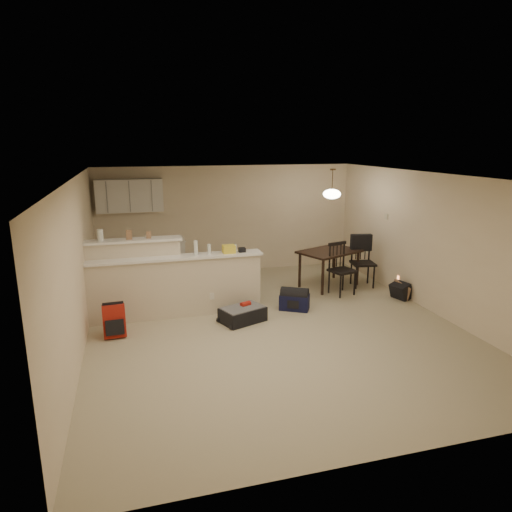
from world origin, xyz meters
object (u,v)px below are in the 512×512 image
object	(u,v)px
suitcase	(243,315)
dining_chair_far	(363,262)
dining_chair_near	(342,269)
dining_table	(329,255)
navy_duffel	(294,302)
pendant_lamp	(332,194)
black_daypack	(401,291)
red_backpack	(114,321)

from	to	relation	value
suitcase	dining_chair_far	bearing A→B (deg)	1.47
dining_chair_far	suitcase	distance (m)	3.24
dining_chair_far	suitcase	size ratio (longest dim) A/B	1.48
dining_chair_near	dining_chair_far	world-z (taller)	dining_chair_far
dining_table	navy_duffel	size ratio (longest dim) A/B	2.78
pendant_lamp	navy_duffel	bearing A→B (deg)	-136.21
dining_table	pendant_lamp	world-z (taller)	pendant_lamp
dining_chair_near	dining_table	bearing A→B (deg)	77.51
dining_table	suitcase	xyz separation A→B (m)	(-2.27, -1.46, -0.56)
black_daypack	dining_chair_far	bearing A→B (deg)	5.37
dining_chair_near	suitcase	bearing A→B (deg)	-174.20
suitcase	red_backpack	xyz separation A→B (m)	(-2.12, -0.05, 0.14)
dining_table	navy_duffel	xyz separation A→B (m)	(-1.21, -1.16, -0.54)
navy_duffel	pendant_lamp	bearing A→B (deg)	73.55
dining_chair_near	suitcase	size ratio (longest dim) A/B	1.45
navy_duffel	black_daypack	xyz separation A→B (m)	(2.24, 0.00, 0.01)
dining_chair_far	navy_duffel	size ratio (longest dim) A/B	2.03
black_daypack	red_backpack	bearing A→B (deg)	79.16
pendant_lamp	red_backpack	xyz separation A→B (m)	(-4.38, -1.51, -1.73)
dining_table	black_daypack	bearing A→B (deg)	-71.21
dining_table	red_backpack	bearing A→B (deg)	176.05
red_backpack	black_daypack	bearing A→B (deg)	0.34
dining_chair_near	suitcase	distance (m)	2.49
dining_chair_far	black_daypack	size ratio (longest dim) A/B	3.02
pendant_lamp	suitcase	world-z (taller)	pendant_lamp
pendant_lamp	dining_chair_near	xyz separation A→B (m)	(0.03, -0.58, -1.46)
pendant_lamp	navy_duffel	xyz separation A→B (m)	(-1.21, -1.16, -1.84)
dining_chair_far	navy_duffel	distance (m)	2.15
dining_table	red_backpack	xyz separation A→B (m)	(-4.38, -1.51, -0.43)
dining_chair_near	navy_duffel	bearing A→B (deg)	-170.18
black_daypack	dining_table	bearing A→B (deg)	27.15
red_backpack	pendant_lamp	bearing A→B (deg)	15.60
suitcase	dining_chair_near	bearing A→B (deg)	-0.47
dining_chair_far	black_daypack	distance (m)	1.07
dining_chair_near	navy_duffel	xyz separation A→B (m)	(-1.23, -0.57, -0.38)
pendant_lamp	dining_chair_near	distance (m)	1.57
pendant_lamp	dining_chair_far	distance (m)	1.62
dining_table	pendant_lamp	bearing A→B (deg)	157.03
navy_duffel	suitcase	bearing A→B (deg)	-134.23
dining_table	navy_duffel	bearing A→B (deg)	-159.18
dining_table	dining_chair_near	size ratio (longest dim) A/B	1.40
dining_chair_far	black_daypack	world-z (taller)	dining_chair_far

